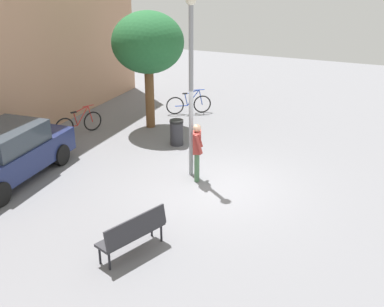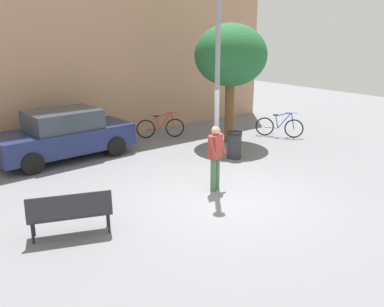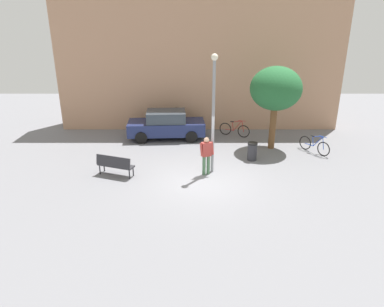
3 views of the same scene
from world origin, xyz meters
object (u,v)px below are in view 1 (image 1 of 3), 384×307
at_px(plaza_tree, 148,43).
at_px(lamppost, 191,75).
at_px(bicycle_blue, 189,104).
at_px(parked_car_navy, 7,154).
at_px(trash_bin, 177,132).
at_px(bicycle_red, 79,124).
at_px(person_by_lamppost, 197,148).
at_px(park_bench, 133,231).

bearing_deg(plaza_tree, lamppost, -136.89).
height_order(bicycle_blue, parked_car_navy, parked_car_navy).
bearing_deg(trash_bin, bicycle_red, 96.58).
bearing_deg(bicycle_blue, parked_car_navy, 163.09).
relative_size(parked_car_navy, trash_bin, 4.98).
bearing_deg(trash_bin, lamppost, -145.09).
bearing_deg(person_by_lamppost, park_bench, -177.75).
bearing_deg(park_bench, bicycle_red, 43.71).
distance_m(park_bench, bicycle_red, 7.84).
distance_m(bicycle_red, bicycle_blue, 4.52).
distance_m(person_by_lamppost, parked_car_navy, 5.31).
bearing_deg(person_by_lamppost, lamppost, 47.50).
xyz_separation_m(lamppost, trash_bin, (1.96, 1.36, -2.51)).
relative_size(lamppost, park_bench, 3.00).
xyz_separation_m(lamppost, parked_car_navy, (-2.30, 4.61, -2.17)).
height_order(lamppost, plaza_tree, lamppost).
height_order(lamppost, parked_car_navy, lamppost).
distance_m(lamppost, bicycle_red, 5.80).
bearing_deg(parked_car_navy, lamppost, -63.49).
distance_m(person_by_lamppost, bicycle_blue, 6.10).
bearing_deg(person_by_lamppost, bicycle_blue, 25.62).
xyz_separation_m(person_by_lamppost, plaza_tree, (3.48, 3.30, 2.09)).
height_order(bicycle_red, bicycle_blue, same).
bearing_deg(parked_car_navy, bicycle_red, 5.36).
distance_m(park_bench, trash_bin, 6.35).
bearing_deg(park_bench, lamppost, 6.19).
bearing_deg(lamppost, trash_bin, 34.91).
distance_m(park_bench, bicycle_blue, 9.73).
bearing_deg(lamppost, bicycle_red, 72.79).
xyz_separation_m(bicycle_red, parked_car_navy, (-3.84, -0.36, 0.39)).
bearing_deg(person_by_lamppost, trash_bin, 36.71).
xyz_separation_m(bicycle_blue, parked_car_navy, (-7.50, 2.28, 0.39)).
distance_m(person_by_lamppost, plaza_tree, 5.23).
xyz_separation_m(park_bench, plaza_tree, (7.34, 3.45, 2.51)).
xyz_separation_m(parked_car_navy, trash_bin, (4.26, -3.25, -0.34)).
height_order(park_bench, plaza_tree, plaza_tree).
height_order(person_by_lamppost, plaza_tree, plaza_tree).
distance_m(person_by_lamppost, trash_bin, 2.83).
height_order(park_bench, bicycle_blue, bicycle_blue).
distance_m(lamppost, plaza_tree, 4.40).
distance_m(plaza_tree, trash_bin, 3.34).
bearing_deg(park_bench, trash_bin, 16.59).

